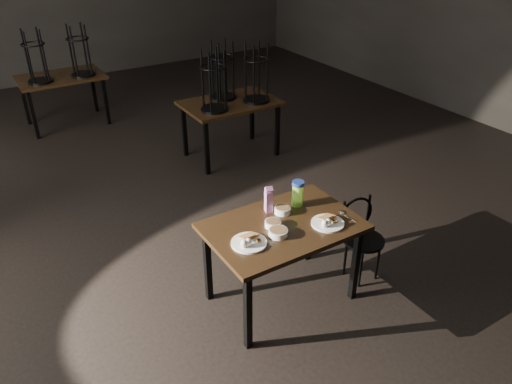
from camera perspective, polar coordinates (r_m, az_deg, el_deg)
main_table at (r=3.97m, az=3.07°, el=-4.68°), size 1.20×0.80×0.75m
plate_left at (r=3.70m, az=-0.82°, el=-5.67°), size 0.27×0.27×0.09m
plate_right at (r=3.95m, az=8.20°, el=-3.40°), size 0.26×0.26×0.08m
bowl_near at (r=3.89m, az=1.95°, el=-3.63°), size 0.13×0.13×0.05m
bowl_far at (r=4.06m, az=3.05°, el=-2.04°), size 0.13×0.13×0.05m
bowl_big at (r=3.79m, az=2.53°, el=-4.64°), size 0.15×0.15×0.05m
juice_carton at (r=4.03m, az=1.46°, el=-0.92°), size 0.07×0.07×0.23m
water_bottle at (r=4.12m, az=4.79°, el=-0.14°), size 0.11×0.11×0.23m
spoon at (r=4.12m, az=9.94°, el=-2.37°), size 0.04×0.19×0.01m
bentwood_chair at (r=4.46m, az=11.85°, el=-4.57°), size 0.36×0.36×0.75m
bg_table_right at (r=6.44m, az=-2.92°, el=10.47°), size 1.20×0.80×1.48m
bg_table_far at (r=7.99m, az=-21.41°, el=12.18°), size 1.20×0.80×1.48m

